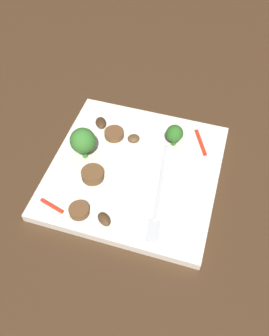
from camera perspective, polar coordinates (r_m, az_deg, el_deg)
name	(u,v)px	position (r m, az deg, el deg)	size (l,w,h in m)	color
ground_plane	(134,173)	(0.61, 0.00, -0.84)	(1.40, 1.40, 0.00)	#422B19
plate	(134,171)	(0.60, 0.00, -0.42)	(0.27, 0.27, 0.01)	white
fork	(159,197)	(0.56, 3.75, -4.49)	(0.18, 0.03, 0.00)	silver
broccoli_floret_0	(175,134)	(0.61, 6.21, 5.28)	(0.03, 0.03, 0.04)	#347525
broccoli_floret_1	(83,141)	(0.59, -8.00, 4.15)	(0.04, 0.04, 0.06)	#408630
sausage_slice_0	(93,174)	(0.58, -6.49, -1.00)	(0.04, 0.04, 0.01)	brown
sausage_slice_1	(114,134)	(0.64, -3.16, 5.29)	(0.03, 0.03, 0.01)	brown
sausage_slice_2	(79,210)	(0.55, -8.56, -6.51)	(0.03, 0.03, 0.01)	brown
mushroom_0	(101,123)	(0.66, -5.22, 6.99)	(0.03, 0.02, 0.01)	#422B19
mushroom_1	(134,138)	(0.63, -0.14, 4.60)	(0.02, 0.02, 0.01)	brown
mushroom_2	(104,219)	(0.54, -4.71, -7.89)	(0.03, 0.02, 0.01)	#4C331E
pepper_strip_0	(201,142)	(0.64, 10.18, 3.92)	(0.06, 0.01, 0.00)	red
pepper_strip_1	(52,206)	(0.56, -12.66, -5.75)	(0.04, 0.00, 0.00)	red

